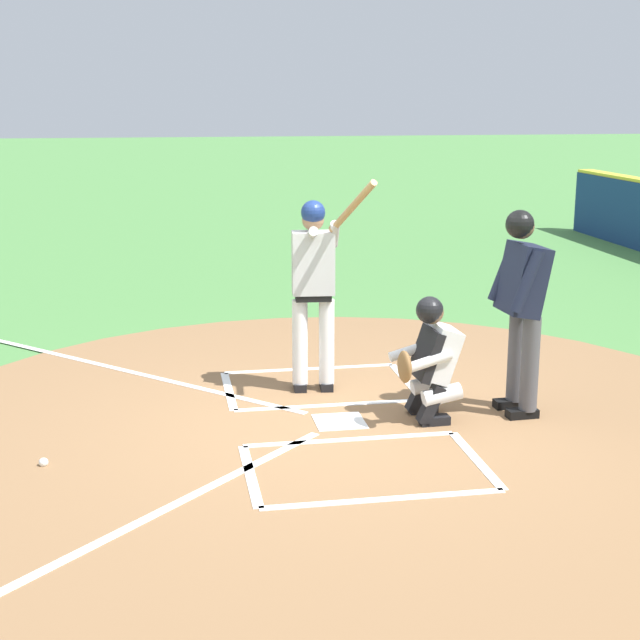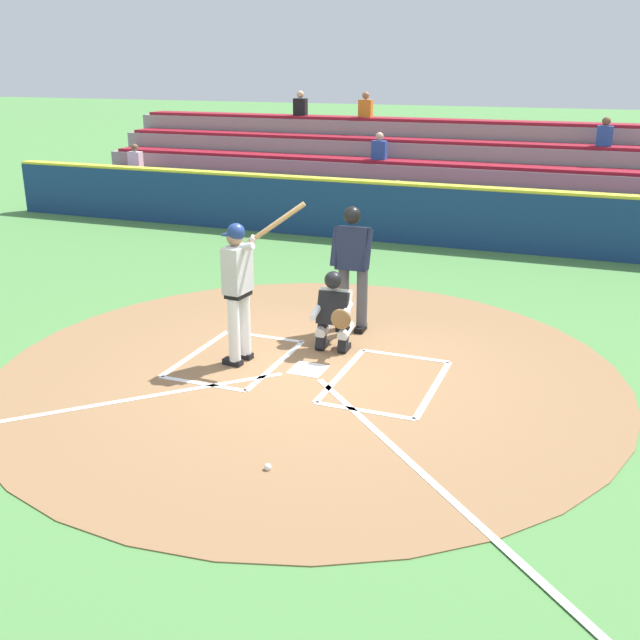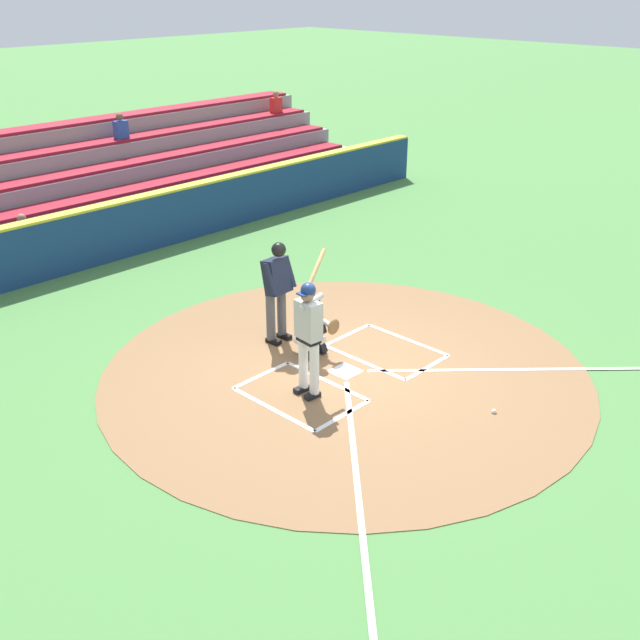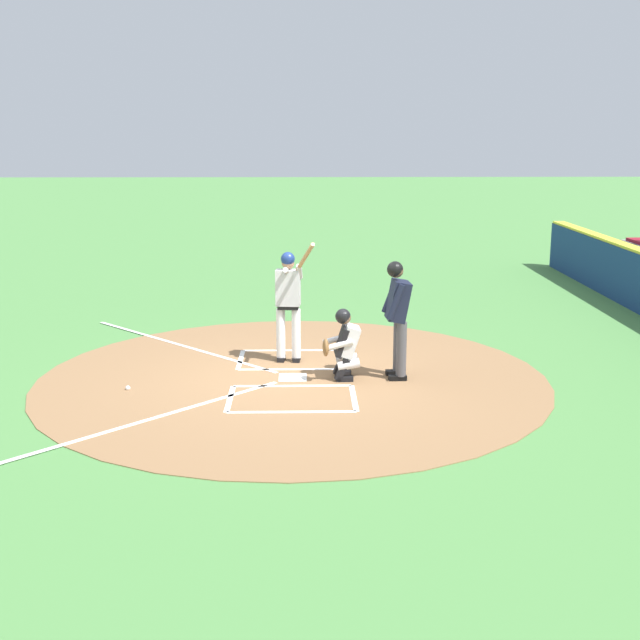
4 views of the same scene
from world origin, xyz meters
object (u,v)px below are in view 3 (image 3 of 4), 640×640
Objects in this scene: plate_umpire at (277,285)px; batter at (309,330)px; catcher at (313,324)px; baseball at (494,411)px.

batter is at bearing 60.74° from plate_umpire.
catcher reaches higher than baseball.
batter is 1.88× the size of catcher.
baseball is (-0.54, 4.11, -1.04)m from plate_umpire.
catcher is 3.36m from baseball.
plate_umpire is (-0.95, -1.70, -0.02)m from batter.
batter reaches higher than plate_umpire.
batter reaches higher than baseball.
catcher is at bearing -138.56° from batter.
batter is at bearing -58.08° from baseball.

